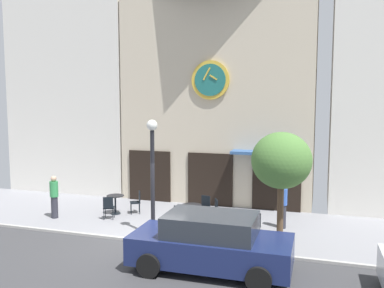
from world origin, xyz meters
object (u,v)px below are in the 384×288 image
(cafe_table_center, at_px, (115,201))
(cafe_chair_facing_wall, at_px, (109,206))
(cafe_chair_by_entrance, at_px, (256,225))
(pedestrian_green, at_px, (54,196))
(cafe_chair_facing_street, at_px, (137,200))
(cafe_chair_outer, at_px, (214,209))
(cafe_chair_mid_row, at_px, (204,206))
(parked_car_navy, at_px, (211,243))
(street_lamp, at_px, (153,178))
(cafe_table_near_door, at_px, (234,221))
(street_tree, at_px, (281,161))
(cafe_chair_under_awning, at_px, (180,215))
(pedestrian_blue, at_px, (283,205))
(cafe_table_near_curb, at_px, (192,210))

(cafe_table_center, xyz_separation_m, cafe_chair_facing_wall, (0.13, -0.78, -0.01))
(cafe_chair_facing_wall, height_order, cafe_chair_by_entrance, same)
(cafe_chair_facing_wall, xyz_separation_m, pedestrian_green, (-2.12, -0.46, 0.33))
(cafe_table_center, height_order, cafe_chair_facing_street, cafe_chair_facing_street)
(cafe_chair_outer, bearing_deg, cafe_chair_mid_row, 139.50)
(cafe_chair_facing_wall, distance_m, cafe_chair_mid_row, 3.70)
(cafe_chair_facing_wall, relative_size, parked_car_navy, 0.21)
(street_lamp, xyz_separation_m, parked_car_navy, (2.60, -2.16, -1.24))
(cafe_table_near_door, bearing_deg, cafe_table_center, 166.65)
(street_tree, distance_m, cafe_table_center, 7.27)
(cafe_table_center, distance_m, cafe_chair_facing_street, 0.88)
(street_lamp, xyz_separation_m, cafe_table_center, (-2.52, 2.05, -1.47))
(cafe_chair_facing_street, height_order, pedestrian_green, pedestrian_green)
(cafe_chair_under_awning, distance_m, parked_car_navy, 3.60)
(cafe_chair_facing_wall, xyz_separation_m, cafe_chair_by_entrance, (5.79, -0.76, 0.00))
(cafe_table_near_door, bearing_deg, pedestrian_blue, 42.57)
(cafe_table_center, distance_m, cafe_chair_outer, 4.11)
(cafe_chair_facing_wall, bearing_deg, cafe_table_near_door, -4.98)
(street_lamp, xyz_separation_m, cafe_chair_by_entrance, (3.39, 0.51, -1.48))
(parked_car_navy, bearing_deg, cafe_chair_facing_wall, 145.53)
(cafe_chair_by_entrance, bearing_deg, cafe_chair_mid_row, 139.55)
(street_lamp, bearing_deg, cafe_chair_outer, 52.29)
(street_tree, bearing_deg, street_lamp, -175.83)
(street_lamp, bearing_deg, pedestrian_green, 169.78)
(cafe_table_near_door, xyz_separation_m, pedestrian_green, (-7.12, -0.02, 0.36))
(pedestrian_green, bearing_deg, cafe_table_near_curb, 8.65)
(cafe_chair_mid_row, height_order, parked_car_navy, parked_car_navy)
(street_tree, height_order, cafe_chair_facing_street, street_tree)
(cafe_table_near_door, bearing_deg, cafe_chair_outer, 129.94)
(cafe_chair_outer, distance_m, pedestrian_blue, 2.54)
(cafe_table_near_door, bearing_deg, street_lamp, -162.24)
(cafe_chair_outer, xyz_separation_m, pedestrian_green, (-6.10, -1.24, 0.33))
(pedestrian_blue, bearing_deg, parked_car_navy, -108.95)
(cafe_chair_under_awning, height_order, pedestrian_blue, pedestrian_blue)
(cafe_chair_under_awning, height_order, parked_car_navy, parked_car_navy)
(street_lamp, distance_m, cafe_chair_under_awning, 1.84)
(cafe_chair_under_awning, xyz_separation_m, pedestrian_green, (-5.18, -0.05, 0.33))
(street_tree, relative_size, pedestrian_green, 2.17)
(cafe_chair_by_entrance, xyz_separation_m, parked_car_navy, (-0.79, -2.67, 0.23))
(cafe_chair_facing_street, bearing_deg, cafe_table_near_curb, -16.89)
(cafe_chair_facing_wall, bearing_deg, street_tree, -8.34)
(cafe_table_near_door, height_order, cafe_chair_outer, cafe_chair_outer)
(cafe_chair_under_awning, bearing_deg, cafe_chair_facing_wall, 172.52)
(cafe_table_near_door, distance_m, pedestrian_blue, 2.06)
(cafe_table_near_curb, height_order, cafe_chair_under_awning, cafe_chair_under_awning)
(cafe_chair_outer, height_order, pedestrian_blue, pedestrian_blue)
(cafe_chair_facing_street, distance_m, pedestrian_green, 3.23)
(parked_car_navy, bearing_deg, street_tree, 57.15)
(pedestrian_blue, bearing_deg, street_tree, -87.20)
(pedestrian_green, bearing_deg, cafe_chair_under_awning, 0.60)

